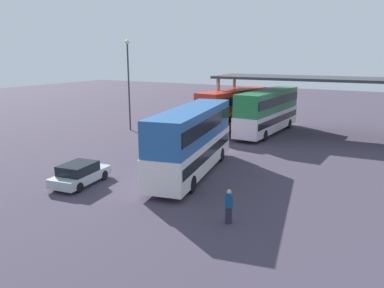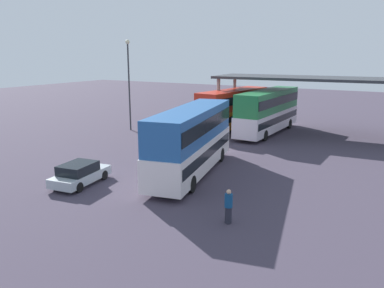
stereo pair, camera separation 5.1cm
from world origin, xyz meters
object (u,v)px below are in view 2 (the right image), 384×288
(double_decker_near_canopy, at_px, (233,108))
(double_decker_mid_row, at_px, (268,110))
(pedestrian_waiting, at_px, (228,206))
(double_decker_main, at_px, (192,138))
(parked_hatchback, at_px, (80,174))
(lamppost_tall, at_px, (129,75))

(double_decker_near_canopy, relative_size, double_decker_mid_row, 0.94)
(pedestrian_waiting, bearing_deg, double_decker_mid_row, 94.67)
(double_decker_main, bearing_deg, parked_hatchback, 126.48)
(parked_hatchback, relative_size, double_decker_near_canopy, 0.38)
(double_decker_near_canopy, relative_size, lamppost_tall, 1.19)
(double_decker_main, relative_size, parked_hatchback, 2.72)
(double_decker_main, distance_m, parked_hatchback, 7.36)
(parked_hatchback, height_order, pedestrian_waiting, pedestrian_waiting)
(double_decker_main, xyz_separation_m, lamppost_tall, (-12.99, 9.66, 3.24))
(parked_hatchback, bearing_deg, lamppost_tall, 20.76)
(parked_hatchback, height_order, double_decker_mid_row, double_decker_mid_row)
(lamppost_tall, bearing_deg, double_decker_main, -36.63)
(double_decker_main, height_order, double_decker_near_canopy, double_decker_main)
(lamppost_tall, bearing_deg, pedestrian_waiting, -40.19)
(double_decker_main, bearing_deg, pedestrian_waiting, -149.17)
(double_decker_main, bearing_deg, double_decker_mid_row, -11.26)
(double_decker_mid_row, distance_m, lamppost_tall, 14.43)
(lamppost_tall, height_order, pedestrian_waiting, lamppost_tall)
(parked_hatchback, height_order, double_decker_near_canopy, double_decker_near_canopy)
(lamppost_tall, distance_m, pedestrian_waiting, 24.43)
(parked_hatchback, distance_m, double_decker_mid_row, 21.18)
(lamppost_tall, relative_size, pedestrian_waiting, 5.47)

